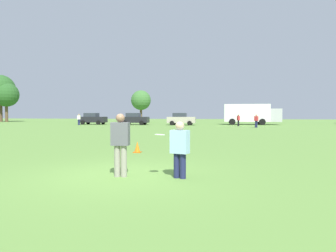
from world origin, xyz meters
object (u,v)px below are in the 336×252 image
object	(u,v)px
box_truck	(251,113)
bystander_sideline_watcher	(238,120)
parked_car_center	(181,119)
parked_car_near_left	(93,119)
parked_car_mid_left	(135,119)
traffic_cone	(137,147)
bystander_far_jogger	(79,119)
bystander_field_marshal	(256,120)
frisbee	(160,135)
player_defender	(180,147)
player_thrower	(120,141)

from	to	relation	value
box_truck	bystander_sideline_watcher	bearing A→B (deg)	-110.12
parked_car_center	box_truck	bearing A→B (deg)	18.09
parked_car_near_left	parked_car_mid_left	distance (m)	7.09
parked_car_center	bystander_sideline_watcher	distance (m)	8.62
traffic_cone	parked_car_center	distance (m)	32.03
traffic_cone	parked_car_center	bearing A→B (deg)	94.35
bystander_far_jogger	bystander_field_marshal	world-z (taller)	bystander_far_jogger
frisbee	parked_car_center	world-z (taller)	parked_car_center
parked_car_mid_left	bystander_sideline_watcher	bearing A→B (deg)	-9.03
bystander_field_marshal	frisbee	bearing A→B (deg)	-100.77
player_defender	bystander_far_jogger	bearing A→B (deg)	120.56
player_defender	bystander_sideline_watcher	size ratio (longest dim) A/B	0.92
bystander_sideline_watcher	bystander_field_marshal	distance (m)	4.48
bystander_sideline_watcher	bystander_far_jogger	bearing A→B (deg)	-179.60
bystander_far_jogger	bystander_field_marshal	distance (m)	25.62
bystander_sideline_watcher	bystander_far_jogger	distance (m)	23.41
player_thrower	parked_car_near_left	xyz separation A→B (m)	(-17.70, 37.17, -0.02)
frisbee	bystander_field_marshal	world-z (taller)	bystander_field_marshal
parked_car_mid_left	frisbee	bearing A→B (deg)	-72.37
parked_car_center	player_defender	bearing A→B (deg)	-82.33
frisbee	traffic_cone	distance (m)	5.27
player_defender	parked_car_near_left	size ratio (longest dim) A/B	0.35
player_defender	parked_car_near_left	bearing A→B (deg)	117.46
player_thrower	parked_car_near_left	size ratio (longest dim) A/B	0.40
frisbee	bystander_field_marshal	distance (m)	30.74
parked_car_mid_left	bystander_sideline_watcher	world-z (taller)	parked_car_mid_left
player_defender	bystander_far_jogger	size ratio (longest dim) A/B	0.87
player_thrower	bystander_sideline_watcher	bearing A→B (deg)	81.91
player_thrower	frisbee	size ratio (longest dim) A/B	6.13
bystander_far_jogger	traffic_cone	bearing A→B (deg)	-59.01
frisbee	parked_car_near_left	size ratio (longest dim) A/B	0.06
box_truck	player_defender	bearing A→B (deg)	-97.77
parked_car_mid_left	parked_car_center	xyz separation A→B (m)	(7.25, 0.02, 0.00)
box_truck	bystander_far_jogger	bearing A→B (deg)	-166.70
parked_car_center	frisbee	bearing A→B (deg)	-83.13
parked_car_mid_left	parked_car_center	bearing A→B (deg)	0.14
frisbee	parked_car_mid_left	xyz separation A→B (m)	(-11.67, 36.71, -0.20)
frisbee	traffic_cone	world-z (taller)	frisbee
traffic_cone	bystander_sideline_watcher	distance (m)	30.03
parked_car_near_left	bystander_field_marshal	distance (m)	25.45
player_thrower	bystander_sideline_watcher	xyz separation A→B (m)	(4.88, 34.30, -0.04)
parked_car_near_left	parked_car_mid_left	bearing A→B (deg)	-3.25
player_defender	traffic_cone	size ratio (longest dim) A/B	3.05
frisbee	parked_car_center	size ratio (longest dim) A/B	0.06
parked_car_center	bystander_far_jogger	bearing A→B (deg)	-170.11
player_defender	traffic_cone	xyz separation A→B (m)	(-2.51, 4.75, -0.58)
traffic_cone	box_truck	distance (m)	36.25
bystander_far_jogger	parked_car_mid_left	bearing A→B (deg)	18.35
traffic_cone	parked_car_mid_left	distance (m)	33.35
player_thrower	parked_car_near_left	bearing A→B (deg)	115.47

